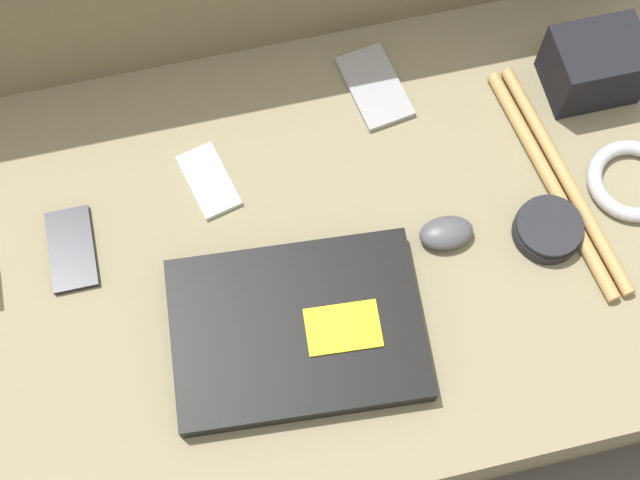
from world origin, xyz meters
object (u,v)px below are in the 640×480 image
at_px(laptop, 297,330).
at_px(camera_pouch, 594,65).
at_px(speaker_puck, 548,229).
at_px(computer_mouse, 446,233).
at_px(phone_black, 375,87).
at_px(phone_small, 209,181).
at_px(phone_silver, 72,249).

relative_size(laptop, camera_pouch, 2.69).
bearing_deg(speaker_puck, camera_pouch, 58.15).
relative_size(computer_mouse, phone_black, 0.53).
xyz_separation_m(computer_mouse, speaker_puck, (0.13, -0.02, -0.00)).
distance_m(speaker_puck, phone_small, 0.45).
bearing_deg(phone_silver, speaker_puck, -10.47).
bearing_deg(phone_small, computer_mouse, -41.10).
height_order(computer_mouse, speaker_puck, same).
bearing_deg(speaker_puck, laptop, -170.33).
relative_size(laptop, computer_mouse, 4.51).
bearing_deg(speaker_puck, phone_black, 121.56).
bearing_deg(phone_black, speaker_puck, -67.42).
bearing_deg(phone_small, camera_pouch, -10.16).
bearing_deg(speaker_puck, phone_small, 157.35).
bearing_deg(computer_mouse, laptop, -157.38).
height_order(speaker_puck, phone_silver, speaker_puck).
relative_size(laptop, phone_small, 2.91).
xyz_separation_m(speaker_puck, phone_black, (-0.16, 0.26, -0.01)).
relative_size(phone_silver, camera_pouch, 0.95).
height_order(phone_small, camera_pouch, camera_pouch).
xyz_separation_m(computer_mouse, phone_black, (-0.03, 0.24, -0.01)).
xyz_separation_m(phone_silver, camera_pouch, (0.73, 0.09, 0.04)).
bearing_deg(phone_silver, camera_pouch, 7.38).
relative_size(laptop, speaker_puck, 3.63).
bearing_deg(phone_small, speaker_puck, -36.29).
relative_size(laptop, phone_black, 2.41).
distance_m(speaker_puck, phone_black, 0.31).
distance_m(speaker_puck, phone_silver, 0.61).
distance_m(computer_mouse, phone_black, 0.24).
bearing_deg(laptop, speaker_puck, 14.28).
height_order(phone_silver, camera_pouch, camera_pouch).
distance_m(phone_black, phone_small, 0.27).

